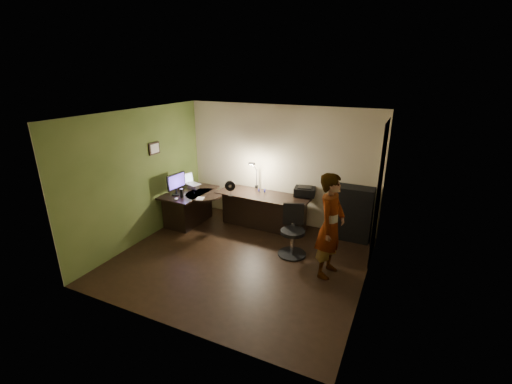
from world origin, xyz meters
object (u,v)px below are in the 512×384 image
at_px(cabinet, 353,213).
at_px(office_chair, 293,232).
at_px(monitor, 176,187).
at_px(person, 331,226).
at_px(desk_right, 263,211).
at_px(desk_left, 190,207).

height_order(cabinet, office_chair, cabinet).
relative_size(monitor, office_chair, 0.54).
bearing_deg(person, cabinet, 2.80).
bearing_deg(desk_right, person, -32.58).
relative_size(desk_left, cabinet, 1.16).
bearing_deg(cabinet, desk_left, -168.07).
xyz_separation_m(cabinet, monitor, (-3.68, -1.07, 0.38)).
height_order(desk_left, person, person).
distance_m(desk_right, person, 2.25).
relative_size(office_chair, person, 0.54).
distance_m(desk_right, cabinet, 1.96).
xyz_separation_m(cabinet, office_chair, (-0.91, -1.18, -0.08)).
xyz_separation_m(desk_left, desk_right, (1.64, 0.49, 0.01)).
height_order(cabinet, person, person).
bearing_deg(person, desk_right, 63.10).
xyz_separation_m(cabinet, person, (-0.13, -1.53, 0.34)).
bearing_deg(monitor, cabinet, 21.60).
relative_size(cabinet, person, 0.63).
bearing_deg(person, monitor, 90.43).
height_order(cabinet, monitor, cabinet).
distance_m(desk_right, office_chair, 1.37).
bearing_deg(desk_right, office_chair, -39.09).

